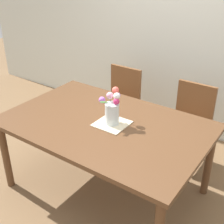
{
  "coord_description": "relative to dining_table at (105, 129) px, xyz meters",
  "views": [
    {
      "loc": [
        1.4,
        -1.89,
        2.11
      ],
      "look_at": [
        0.07,
        0.01,
        0.89
      ],
      "focal_mm": 48.56,
      "sensor_mm": 36.0,
      "label": 1
    }
  ],
  "objects": [
    {
      "name": "chair_left",
      "position": [
        -0.45,
        0.93,
        -0.18
      ],
      "size": [
        0.42,
        0.42,
        0.9
      ],
      "rotation": [
        0.0,
        0.0,
        3.14
      ],
      "color": "brown",
      "rests_on": "ground_plane"
    },
    {
      "name": "flower_vase",
      "position": [
        0.06,
        0.02,
        0.22
      ],
      "size": [
        0.18,
        0.24,
        0.31
      ],
      "color": "silver",
      "rests_on": "placemat"
    },
    {
      "name": "dining_table",
      "position": [
        0.0,
        0.0,
        0.0
      ],
      "size": [
        1.82,
        1.19,
        0.77
      ],
      "color": "brown",
      "rests_on": "ground_plane"
    },
    {
      "name": "placemat",
      "position": [
        0.07,
        0.01,
        0.08
      ],
      "size": [
        0.28,
        0.28,
        0.01
      ],
      "primitive_type": "cube",
      "color": "beige",
      "rests_on": "dining_table"
    },
    {
      "name": "chair_right",
      "position": [
        0.45,
        0.93,
        -0.18
      ],
      "size": [
        0.42,
        0.42,
        0.9
      ],
      "rotation": [
        0.0,
        0.0,
        3.14
      ],
      "color": "brown",
      "rests_on": "ground_plane"
    },
    {
      "name": "ground_plane",
      "position": [
        0.0,
        0.0,
        -0.69
      ],
      "size": [
        12.0,
        12.0,
        0.0
      ],
      "primitive_type": "plane",
      "color": "brown"
    },
    {
      "name": "back_wall",
      "position": [
        0.0,
        1.6,
        0.71
      ],
      "size": [
        7.0,
        0.1,
        2.8
      ],
      "primitive_type": "cube",
      "color": "silver",
      "rests_on": "ground_plane"
    }
  ]
}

